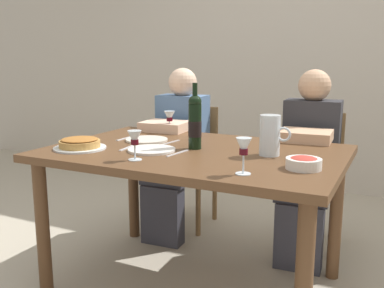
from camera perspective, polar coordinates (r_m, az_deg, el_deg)
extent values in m
plane|color=#B2A893|center=(2.52, 0.30, -17.93)|extent=(8.00, 8.00, 0.00)
cube|color=beige|center=(4.25, 13.46, 13.25)|extent=(8.00, 0.10, 2.80)
cube|color=brown|center=(2.25, 0.31, -1.24)|extent=(1.50, 1.00, 0.04)
cylinder|color=brown|center=(2.41, -19.04, -10.44)|extent=(0.07, 0.07, 0.72)
cylinder|color=brown|center=(1.80, 14.45, -17.80)|extent=(0.07, 0.07, 0.72)
cylinder|color=brown|center=(3.02, -7.72, -5.53)|extent=(0.07, 0.07, 0.72)
cylinder|color=brown|center=(2.57, 18.38, -9.10)|extent=(0.07, 0.07, 0.72)
cylinder|color=black|center=(2.25, 0.39, 2.30)|extent=(0.07, 0.07, 0.23)
sphere|color=black|center=(2.23, 0.39, 5.58)|extent=(0.07, 0.07, 0.07)
cylinder|color=black|center=(2.23, 0.39, 6.92)|extent=(0.03, 0.03, 0.09)
cylinder|color=black|center=(2.25, 0.38, 2.01)|extent=(0.07, 0.07, 0.08)
cylinder|color=silver|center=(2.13, 10.19, 1.13)|extent=(0.10, 0.10, 0.20)
cylinder|color=silver|center=(2.14, 10.16, 0.19)|extent=(0.09, 0.09, 0.12)
torus|color=silver|center=(2.11, 11.97, 1.25)|extent=(0.07, 0.01, 0.07)
cylinder|color=silver|center=(2.34, -14.51, -0.50)|extent=(0.27, 0.27, 0.01)
cylinder|color=#C18E47|center=(2.33, -14.54, 0.04)|extent=(0.21, 0.21, 0.03)
ellipsoid|color=#9E6028|center=(2.33, -14.56, 0.60)|extent=(0.19, 0.19, 0.02)
cylinder|color=white|center=(1.91, 14.46, -2.52)|extent=(0.15, 0.15, 0.05)
ellipsoid|color=#B2382D|center=(1.91, 14.49, -2.04)|extent=(0.13, 0.13, 0.03)
cylinder|color=silver|center=(1.78, 6.73, -3.90)|extent=(0.06, 0.06, 0.00)
cylinder|color=silver|center=(1.77, 6.76, -2.67)|extent=(0.01, 0.01, 0.07)
cone|color=silver|center=(1.76, 6.82, -0.34)|extent=(0.06, 0.06, 0.07)
cylinder|color=#470A14|center=(1.76, 6.80, -0.99)|extent=(0.04, 0.04, 0.03)
cylinder|color=silver|center=(2.03, -7.49, -2.05)|extent=(0.06, 0.06, 0.00)
cylinder|color=silver|center=(2.03, -7.51, -1.08)|extent=(0.01, 0.01, 0.07)
cone|color=silver|center=(2.01, -7.56, 0.80)|extent=(0.07, 0.07, 0.07)
cylinder|color=#470A14|center=(2.02, -7.55, 0.26)|extent=(0.04, 0.04, 0.02)
cylinder|color=silver|center=(2.75, -2.96, 1.51)|extent=(0.06, 0.06, 0.00)
cylinder|color=silver|center=(2.75, -2.96, 2.26)|extent=(0.01, 0.01, 0.07)
cone|color=silver|center=(2.74, -2.98, 3.66)|extent=(0.07, 0.07, 0.07)
cylinder|color=#470A14|center=(2.74, -2.97, 3.27)|extent=(0.04, 0.04, 0.02)
cylinder|color=silver|center=(2.50, -5.96, 0.55)|extent=(0.24, 0.24, 0.01)
cylinder|color=white|center=(2.22, -5.32, -0.76)|extent=(0.24, 0.24, 0.01)
cube|color=silver|center=(2.58, -8.79, 0.74)|extent=(0.02, 0.16, 0.00)
cube|color=silver|center=(2.42, -2.95, 0.18)|extent=(0.03, 0.18, 0.00)
cube|color=silver|center=(2.15, -1.91, -1.22)|extent=(0.03, 0.18, 0.00)
cube|color=silver|center=(2.30, -8.51, -0.50)|extent=(0.03, 0.16, 0.00)
cube|color=olive|center=(3.19, -0.86, -2.68)|extent=(0.42, 0.42, 0.02)
cube|color=olive|center=(3.31, 0.41, 1.55)|extent=(0.36, 0.05, 0.40)
cylinder|color=olive|center=(3.18, -4.92, -7.18)|extent=(0.04, 0.04, 0.45)
cylinder|color=olive|center=(3.04, 0.82, -7.99)|extent=(0.04, 0.04, 0.45)
cylinder|color=olive|center=(3.47, -2.31, -5.57)|extent=(0.04, 0.04, 0.45)
cylinder|color=olive|center=(3.34, 3.01, -6.22)|extent=(0.04, 0.04, 0.45)
cube|color=#4C6B93|center=(3.10, -1.21, 1.82)|extent=(0.35, 0.22, 0.50)
sphere|color=beige|center=(3.07, -1.24, 8.11)|extent=(0.20, 0.20, 0.20)
cube|color=#33333D|center=(2.99, -2.68, -3.46)|extent=(0.33, 0.40, 0.14)
cube|color=#33333D|center=(2.94, -3.90, -9.25)|extent=(0.28, 0.14, 0.40)
cube|color=beige|center=(2.84, -3.51, 2.37)|extent=(0.30, 0.26, 0.06)
cube|color=olive|center=(2.94, 15.34, -4.28)|extent=(0.42, 0.42, 0.02)
cube|color=olive|center=(3.08, 16.02, 0.36)|extent=(0.36, 0.05, 0.40)
cylinder|color=olive|center=(2.88, 11.24, -9.35)|extent=(0.04, 0.04, 0.45)
cylinder|color=olive|center=(2.84, 18.07, -10.01)|extent=(0.04, 0.04, 0.45)
cylinder|color=olive|center=(3.20, 12.50, -7.32)|extent=(0.04, 0.04, 0.45)
cylinder|color=olive|center=(3.16, 18.63, -7.88)|extent=(0.04, 0.04, 0.45)
cube|color=#2D2D33|center=(2.85, 15.46, 0.57)|extent=(0.35, 0.22, 0.50)
sphere|color=tan|center=(2.81, 15.82, 7.41)|extent=(0.20, 0.20, 0.20)
cube|color=#33333D|center=(2.72, 14.64, -5.29)|extent=(0.33, 0.40, 0.14)
cube|color=#33333D|center=(2.67, 13.86, -11.72)|extent=(0.28, 0.13, 0.40)
cube|color=tan|center=(2.56, 14.69, 1.06)|extent=(0.30, 0.26, 0.06)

